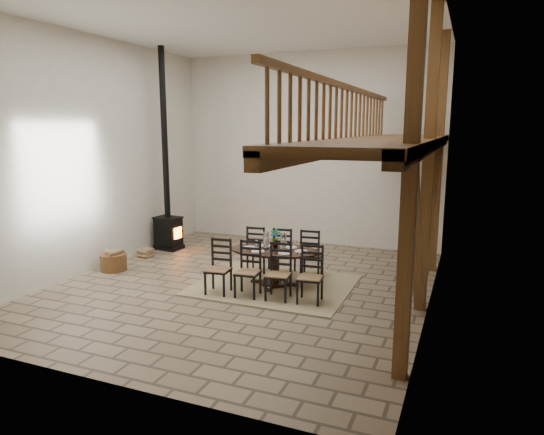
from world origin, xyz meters
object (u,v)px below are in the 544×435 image
at_px(log_stack, 146,253).
at_px(dining_table, 273,268).
at_px(log_basket, 114,261).
at_px(wood_stove, 167,206).

bearing_deg(log_stack, dining_table, -13.09).
bearing_deg(log_stack, log_basket, -88.93).
distance_m(dining_table, wood_stove, 4.08).
distance_m(wood_stove, log_basket, 2.25).
relative_size(dining_table, wood_stove, 0.44).
height_order(log_basket, log_stack, log_basket).
relative_size(dining_table, log_basket, 3.94).
height_order(wood_stove, log_basket, wood_stove).
bearing_deg(log_basket, log_stack, 91.07).
height_order(dining_table, wood_stove, wood_stove).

